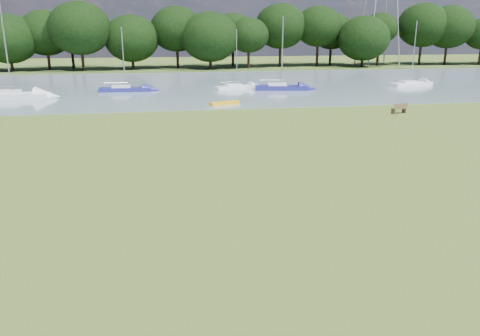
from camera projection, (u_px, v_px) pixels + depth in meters
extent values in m
plane|color=olive|center=(264.00, 185.00, 22.26)|extent=(220.00, 220.00, 0.00)
cube|color=gray|center=(194.00, 86.00, 61.93)|extent=(220.00, 40.00, 0.10)
cube|color=#4C6626|center=(182.00, 68.00, 90.26)|extent=(220.00, 20.00, 0.40)
cube|color=brown|center=(393.00, 112.00, 40.91)|extent=(0.22, 0.46, 0.46)
cube|color=brown|center=(404.00, 110.00, 41.50)|extent=(0.22, 0.46, 0.46)
cube|color=brown|center=(399.00, 108.00, 41.14)|extent=(1.58, 0.90, 0.05)
cube|color=brown|center=(401.00, 106.00, 40.90)|extent=(1.45, 0.52, 0.45)
cube|color=yellow|center=(225.00, 103.00, 45.83)|extent=(3.09, 1.70, 0.30)
cylinder|color=black|center=(9.00, 60.00, 80.94)|extent=(0.53, 0.53, 3.73)
ellipsoid|color=black|center=(5.00, 33.00, 79.65)|extent=(9.51, 9.51, 8.09)
cylinder|color=black|center=(51.00, 59.00, 82.06)|extent=(0.53, 0.53, 4.03)
ellipsoid|color=black|center=(48.00, 29.00, 80.65)|extent=(7.40, 7.40, 6.29)
cylinder|color=black|center=(92.00, 57.00, 83.17)|extent=(0.53, 0.53, 4.34)
ellipsoid|color=black|center=(90.00, 26.00, 81.66)|extent=(8.46, 8.46, 7.19)
cylinder|color=black|center=(133.00, 60.00, 84.45)|extent=(0.53, 0.53, 3.42)
ellipsoid|color=black|center=(131.00, 36.00, 83.26)|extent=(9.51, 9.51, 8.09)
cylinder|color=black|center=(172.00, 58.00, 85.57)|extent=(0.53, 0.53, 3.73)
ellipsoid|color=black|center=(171.00, 33.00, 84.27)|extent=(7.40, 7.40, 6.29)
cylinder|color=black|center=(210.00, 57.00, 86.68)|extent=(0.53, 0.53, 4.03)
ellipsoid|color=black|center=(209.00, 29.00, 85.28)|extent=(8.46, 8.46, 7.19)
cylinder|color=black|center=(247.00, 56.00, 87.79)|extent=(0.53, 0.53, 4.34)
ellipsoid|color=black|center=(247.00, 27.00, 86.29)|extent=(9.51, 9.51, 8.09)
cylinder|color=black|center=(283.00, 58.00, 89.08)|extent=(0.53, 0.53, 3.42)
ellipsoid|color=black|center=(283.00, 35.00, 87.89)|extent=(7.40, 7.40, 6.29)
cylinder|color=black|center=(318.00, 57.00, 90.19)|extent=(0.53, 0.53, 3.73)
ellipsoid|color=black|center=(319.00, 32.00, 88.90)|extent=(8.46, 8.46, 7.19)
cylinder|color=black|center=(352.00, 56.00, 91.31)|extent=(0.53, 0.53, 4.03)
ellipsoid|color=black|center=(354.00, 29.00, 89.90)|extent=(9.51, 9.51, 8.09)
cylinder|color=black|center=(386.00, 55.00, 92.42)|extent=(0.53, 0.53, 4.34)
ellipsoid|color=black|center=(388.00, 27.00, 90.91)|extent=(7.40, 7.40, 6.29)
cylinder|color=black|center=(418.00, 57.00, 93.70)|extent=(0.53, 0.53, 3.42)
ellipsoid|color=black|center=(420.00, 35.00, 92.51)|extent=(8.46, 8.46, 7.19)
cylinder|color=black|center=(450.00, 56.00, 94.82)|extent=(0.53, 0.53, 3.73)
ellipsoid|color=black|center=(453.00, 32.00, 93.52)|extent=(9.51, 9.51, 8.09)
cube|color=white|center=(411.00, 83.00, 61.22)|extent=(6.41, 3.37, 0.63)
cube|color=white|center=(408.00, 81.00, 60.90)|extent=(2.45, 1.90, 0.41)
cylinder|color=#A5A8AD|center=(414.00, 52.00, 60.08)|extent=(0.11, 0.11, 7.71)
cube|color=white|center=(12.00, 95.00, 50.00)|extent=(7.74, 3.11, 0.80)
cube|color=white|center=(6.00, 90.00, 49.84)|extent=(2.83, 2.00, 0.51)
cylinder|color=#A5A8AD|center=(5.00, 44.00, 48.50)|extent=(0.14, 0.14, 10.20)
cube|color=navy|center=(281.00, 87.00, 56.87)|extent=(6.58, 2.79, 0.77)
cube|color=white|center=(277.00, 83.00, 56.74)|extent=(2.43, 1.74, 0.49)
cylinder|color=#A5A8AD|center=(282.00, 51.00, 55.68)|extent=(0.13, 0.13, 8.07)
cube|color=navy|center=(125.00, 89.00, 55.63)|extent=(6.14, 1.98, 0.66)
cube|color=white|center=(121.00, 85.00, 55.46)|extent=(2.18, 1.43, 0.42)
cylinder|color=#A5A8AD|center=(123.00, 58.00, 54.61)|extent=(0.11, 0.11, 6.91)
cube|color=white|center=(237.00, 87.00, 57.71)|extent=(5.74, 2.95, 0.60)
cube|color=white|center=(233.00, 84.00, 57.42)|extent=(2.19, 1.68, 0.38)
cylinder|color=#A5A8AD|center=(237.00, 58.00, 56.72)|extent=(0.10, 0.10, 6.69)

